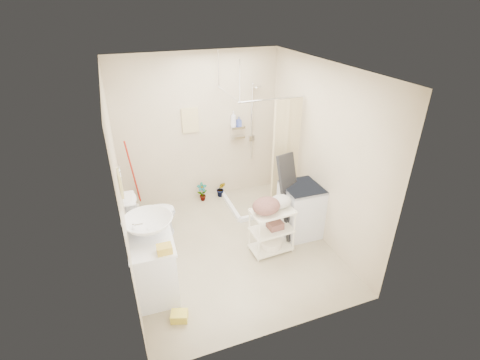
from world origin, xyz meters
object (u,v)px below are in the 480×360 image
object	(u,v)px
toilet	(151,214)
laundry_rack	(272,227)
washing_machine	(301,210)
vanity	(154,262)

from	to	relation	value
toilet	laundry_rack	xyz separation A→B (m)	(1.57, -0.99, 0.04)
washing_machine	laundry_rack	distance (m)	0.66
vanity	toilet	xyz separation A→B (m)	(0.12, 1.14, -0.03)
toilet	washing_machine	size ratio (longest dim) A/B	0.91
vanity	toilet	distance (m)	1.15
laundry_rack	vanity	bearing A→B (deg)	-178.06
toilet	laundry_rack	world-z (taller)	laundry_rack
toilet	washing_machine	world-z (taller)	washing_machine
vanity	toilet	world-z (taller)	vanity
vanity	laundry_rack	bearing A→B (deg)	7.28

